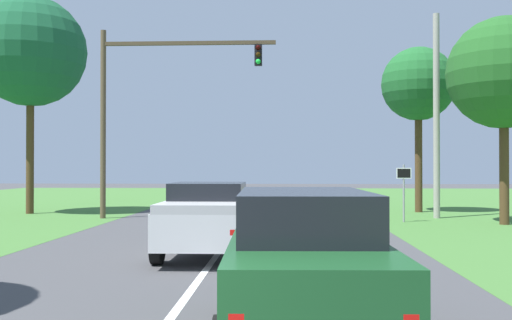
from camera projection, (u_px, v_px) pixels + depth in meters
The scene contains 9 objects.
ground_plane at pixel (218, 253), 15.15m from camera, with size 120.00×120.00×0.00m, color #424244.
red_suv_near at pixel (304, 262), 7.56m from camera, with size 2.22×4.81×1.94m.
pickup_truck_lead at pixel (209, 218), 14.84m from camera, with size 2.28×5.12×1.85m.
traffic_light at pixel (147, 94), 25.33m from camera, with size 7.65×0.40×8.21m.
keep_moving_sign at pixel (404, 185), 23.62m from camera, with size 0.60×0.09×2.34m.
oak_tree_right at pixel (504, 73), 22.70m from camera, with size 4.37×4.37×8.10m.
utility_pole_right at pixel (436, 116), 25.47m from camera, with size 0.28×0.28×8.96m, color #9E998E.
extra_tree_1 at pixel (30, 52), 27.95m from camera, with size 5.29×5.29×10.43m.
extra_tree_2 at pixel (418, 85), 28.86m from camera, with size 3.64×3.64×8.18m.
Camera 1 is at (1.67, -3.85, 2.27)m, focal length 40.92 mm.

